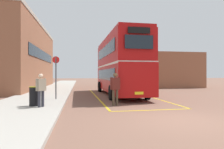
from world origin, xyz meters
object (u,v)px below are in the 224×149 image
at_px(pedestrian_boarding, 115,86).
at_px(bus_stop_sign, 56,73).
at_px(single_deck_bus, 122,75).
at_px(litter_bin, 34,96).
at_px(double_decker_bus, 119,65).
at_px(pedestrian_waiting_near, 41,88).

relative_size(pedestrian_boarding, bus_stop_sign, 0.66).
xyz_separation_m(single_deck_bus, bus_stop_sign, (-8.02, -17.64, 0.14)).
bearing_deg(litter_bin, double_decker_bus, 47.59).
height_order(double_decker_bus, pedestrian_waiting_near, double_decker_bus).
xyz_separation_m(single_deck_bus, pedestrian_waiting_near, (-8.36, -20.79, -0.58)).
bearing_deg(bus_stop_sign, single_deck_bus, 65.56).
relative_size(single_deck_bus, pedestrian_boarding, 4.54).
height_order(double_decker_bus, single_deck_bus, double_decker_bus).
relative_size(double_decker_bus, pedestrian_boarding, 5.94).
bearing_deg(double_decker_bus, single_deck_bus, 77.33).
bearing_deg(litter_bin, bus_stop_sign, 74.99).
height_order(pedestrian_waiting_near, bus_stop_sign, bus_stop_sign).
bearing_deg(litter_bin, single_deck_bus, 66.77).
height_order(single_deck_bus, bus_stop_sign, single_deck_bus).
relative_size(pedestrian_waiting_near, litter_bin, 1.65).
distance_m(single_deck_bus, pedestrian_boarding, 20.58).
height_order(single_deck_bus, pedestrian_waiting_near, single_deck_bus).
relative_size(double_decker_bus, single_deck_bus, 1.31).
xyz_separation_m(pedestrian_boarding, bus_stop_sign, (-3.43, 2.41, 0.72)).
distance_m(double_decker_bus, litter_bin, 8.41).
distance_m(pedestrian_boarding, pedestrian_waiting_near, 3.84).
relative_size(double_decker_bus, litter_bin, 11.01).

